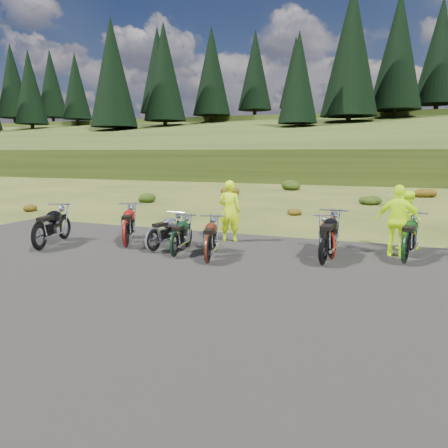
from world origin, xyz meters
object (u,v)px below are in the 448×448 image
at_px(motorcycle_0, 40,251).
at_px(motorcycle_3, 153,253).
at_px(motorcycle_7, 404,265).
at_px(person_middle, 229,212).

xyz_separation_m(motorcycle_0, motorcycle_3, (3.05, 0.95, 0.00)).
bearing_deg(motorcycle_7, person_middle, 86.58).
bearing_deg(person_middle, motorcycle_0, 27.43).
bearing_deg(motorcycle_0, motorcycle_7, -93.09).
bearing_deg(motorcycle_0, motorcycle_3, -88.30).
xyz_separation_m(motorcycle_0, person_middle, (4.45, 3.12, 0.93)).
height_order(motorcycle_7, person_middle, person_middle).
relative_size(motorcycle_0, person_middle, 1.21).
bearing_deg(person_middle, motorcycle_7, 160.59).
height_order(motorcycle_0, motorcycle_3, motorcycle_0).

